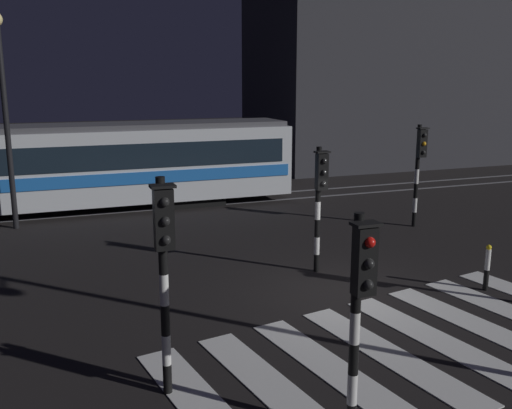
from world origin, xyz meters
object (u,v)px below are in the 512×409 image
at_px(traffic_light_kerb_mid_left, 360,295).
at_px(street_lamp_trackside_left, 3,96).
at_px(traffic_light_median_centre, 320,191).
at_px(tram, 69,166).
at_px(traffic_light_corner_far_right, 419,160).
at_px(bollard_island_edge, 487,267).
at_px(traffic_light_corner_near_left, 164,256).

distance_m(traffic_light_kerb_mid_left, street_lamp_trackside_left, 14.58).
bearing_deg(street_lamp_trackside_left, traffic_light_median_centre, -44.23).
height_order(traffic_light_kerb_mid_left, traffic_light_median_centre, traffic_light_median_centre).
relative_size(traffic_light_kerb_mid_left, street_lamp_trackside_left, 0.47).
height_order(street_lamp_trackside_left, tram, street_lamp_trackside_left).
relative_size(traffic_light_corner_far_right, bollard_island_edge, 3.08).
relative_size(traffic_light_corner_near_left, street_lamp_trackside_left, 0.51).
bearing_deg(bollard_island_edge, traffic_light_median_centre, 141.42).
bearing_deg(bollard_island_edge, traffic_light_corner_far_right, 69.88).
bearing_deg(traffic_light_median_centre, traffic_light_corner_far_right, 30.20).
height_order(traffic_light_corner_far_right, tram, tram).
height_order(traffic_light_corner_far_right, traffic_light_kerb_mid_left, traffic_light_corner_far_right).
bearing_deg(tram, traffic_light_corner_far_right, -30.51).
height_order(traffic_light_corner_near_left, traffic_light_corner_far_right, traffic_light_corner_near_left).
relative_size(traffic_light_corner_near_left, traffic_light_corner_far_right, 1.01).
xyz_separation_m(traffic_light_corner_near_left, bollard_island_edge, (7.93, 1.91, -1.73)).
height_order(traffic_light_corner_near_left, tram, tram).
xyz_separation_m(traffic_light_corner_far_right, traffic_light_median_centre, (-5.15, -3.00, -0.13)).
bearing_deg(traffic_light_corner_far_right, traffic_light_kerb_mid_left, -129.75).
relative_size(traffic_light_corner_near_left, tram, 0.20).
xyz_separation_m(traffic_light_median_centre, bollard_island_edge, (3.13, -2.50, -1.57)).
distance_m(traffic_light_corner_far_right, street_lamp_trackside_left, 13.45).
xyz_separation_m(traffic_light_corner_far_right, tram, (-10.73, 6.32, -0.51)).
distance_m(traffic_light_corner_near_left, street_lamp_trackside_left, 12.12).
distance_m(traffic_light_kerb_mid_left, traffic_light_median_centre, 6.84).
height_order(traffic_light_corner_far_right, bollard_island_edge, traffic_light_corner_far_right).
bearing_deg(bollard_island_edge, tram, 126.40).
distance_m(street_lamp_trackside_left, tram, 3.81).
height_order(traffic_light_corner_near_left, traffic_light_kerb_mid_left, traffic_light_corner_near_left).
relative_size(traffic_light_kerb_mid_left, bollard_island_edge, 2.86).
bearing_deg(traffic_light_corner_far_right, tram, 149.49).
height_order(traffic_light_kerb_mid_left, tram, tram).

